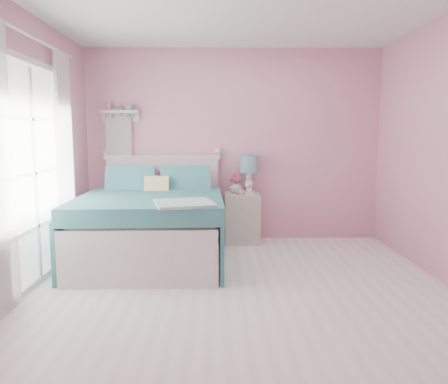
{
  "coord_description": "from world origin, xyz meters",
  "views": [
    {
      "loc": [
        -0.21,
        -3.77,
        1.45
      ],
      "look_at": [
        -0.14,
        1.2,
        0.79
      ],
      "focal_mm": 35.0,
      "sensor_mm": 36.0,
      "label": 1
    }
  ],
  "objects_px": {
    "bed": "(153,225)",
    "table_lamp": "(249,167)",
    "vase": "(236,187)",
    "nightstand": "(242,218)",
    "teacup": "(241,192)"
  },
  "relations": [
    {
      "from": "bed",
      "to": "table_lamp",
      "type": "height_order",
      "value": "bed"
    },
    {
      "from": "vase",
      "to": "bed",
      "type": "bearing_deg",
      "value": -141.18
    },
    {
      "from": "nightstand",
      "to": "teacup",
      "type": "distance_m",
      "value": 0.4
    },
    {
      "from": "vase",
      "to": "nightstand",
      "type": "bearing_deg",
      "value": -19.21
    },
    {
      "from": "bed",
      "to": "vase",
      "type": "bearing_deg",
      "value": 37.11
    },
    {
      "from": "bed",
      "to": "vase",
      "type": "height_order",
      "value": "bed"
    },
    {
      "from": "bed",
      "to": "nightstand",
      "type": "height_order",
      "value": "bed"
    },
    {
      "from": "table_lamp",
      "to": "teacup",
      "type": "xyz_separation_m",
      "value": [
        -0.12,
        -0.23,
        -0.31
      ]
    },
    {
      "from": "bed",
      "to": "nightstand",
      "type": "relative_size",
      "value": 3.06
    },
    {
      "from": "bed",
      "to": "nightstand",
      "type": "xyz_separation_m",
      "value": [
        1.08,
        0.77,
        -0.07
      ]
    },
    {
      "from": "nightstand",
      "to": "teacup",
      "type": "bearing_deg",
      "value": -99.62
    },
    {
      "from": "nightstand",
      "to": "teacup",
      "type": "relative_size",
      "value": 7.57
    },
    {
      "from": "table_lamp",
      "to": "vase",
      "type": "xyz_separation_m",
      "value": [
        -0.18,
        -0.05,
        -0.26
      ]
    },
    {
      "from": "vase",
      "to": "teacup",
      "type": "xyz_separation_m",
      "value": [
        0.06,
        -0.18,
        -0.05
      ]
    },
    {
      "from": "bed",
      "to": "vase",
      "type": "relative_size",
      "value": 11.98
    }
  ]
}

